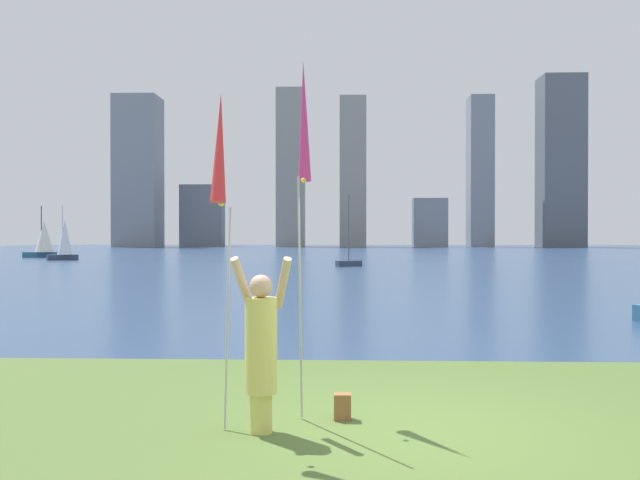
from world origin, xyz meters
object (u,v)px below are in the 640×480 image
Objects in this scene: sailboat_4 at (44,239)px; kite_flag_right at (304,129)px; person at (261,346)px; sailboat_2 at (349,262)px; kite_flag_left at (220,155)px; sailboat_3 at (64,240)px; bag at (343,407)px.

kite_flag_right is at bearing -62.13° from sailboat_4.
person is 35.78m from sailboat_2.
sailboat_2 reaches higher than kite_flag_left.
sailboat_4 reaches higher than sailboat_3.
person is 0.40× the size of sailboat_2.
sailboat_3 is at bearing 113.54° from person.
bag is 50.05m from sailboat_3.
sailboat_4 is at bearing 150.98° from sailboat_2.
sailboat_2 is at bearing -29.02° from sailboat_4.
kite_flag_left is 12.20× the size of bag.
kite_flag_right reaches higher than bag.
kite_flag_left reaches higher than person.
kite_flag_left is 0.82× the size of sailboat_3.
bag is (0.46, -0.38, -3.21)m from kite_flag_right.
person is at bearing -114.09° from kite_flag_right.
person is 0.52× the size of kite_flag_left.
person is 2.05m from kite_flag_left.
sailboat_4 reaches higher than kite_flag_right.
sailboat_4 is (-25.60, 51.00, -1.24)m from kite_flag_left.
kite_flag_left is 50.13m from sailboat_3.
kite_flag_right is 56.49m from sailboat_4.
sailboat_2 is at bearing -22.41° from sailboat_3.
bag is 0.06× the size of sailboat_2.
sailboat_3 is 7.09m from sailboat_4.
sailboat_2 is 31.05m from sailboat_4.
kite_flag_left is 3.12m from bag.
kite_flag_right is at bearing 140.36° from bag.
sailboat_3 reaches higher than kite_flag_left.
kite_flag_right reaches higher than person.
bag is 57.04m from sailboat_4.
sailboat_2 is at bearing 89.57° from bag.
sailboat_3 is (-21.29, 45.36, -1.34)m from kite_flag_left.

